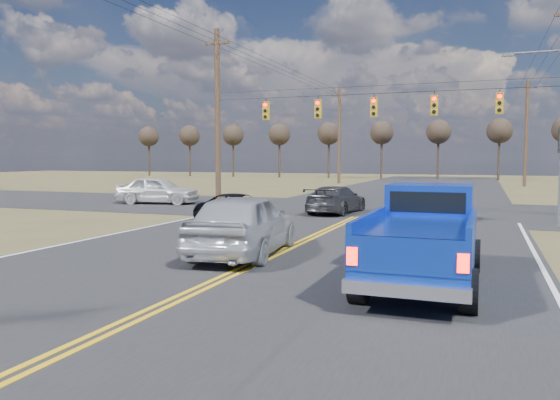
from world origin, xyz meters
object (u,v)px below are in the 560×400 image
(silver_suv, at_px, (244,224))
(white_car_queue, at_px, (440,204))
(dgrey_car_queue, at_px, (336,200))
(pickup_truck, at_px, (424,237))
(black_suv, at_px, (236,208))
(cross_car_west, at_px, (158,190))

(silver_suv, bearing_deg, white_car_queue, -118.21)
(white_car_queue, height_order, dgrey_car_queue, dgrey_car_queue)
(pickup_truck, distance_m, dgrey_car_queue, 14.98)
(black_suv, distance_m, cross_car_west, 10.46)
(silver_suv, bearing_deg, black_suv, -70.08)
(silver_suv, height_order, black_suv, silver_suv)
(cross_car_west, bearing_deg, dgrey_car_queue, -107.51)
(black_suv, xyz_separation_m, dgrey_car_queue, (3.03, 4.96, 0.06))
(pickup_truck, bearing_deg, cross_car_west, 137.25)
(pickup_truck, distance_m, white_car_queue, 13.04)
(pickup_truck, relative_size, silver_suv, 1.08)
(black_suv, bearing_deg, cross_car_west, -39.87)
(pickup_truck, distance_m, silver_suv, 5.38)
(pickup_truck, height_order, cross_car_west, pickup_truck)
(pickup_truck, height_order, black_suv, pickup_truck)
(silver_suv, distance_m, white_car_queue, 12.02)
(cross_car_west, bearing_deg, black_suv, -138.20)
(silver_suv, relative_size, dgrey_car_queue, 1.12)
(black_suv, distance_m, white_car_queue, 8.95)
(pickup_truck, relative_size, black_suv, 1.27)
(dgrey_car_queue, height_order, cross_car_west, cross_car_west)
(silver_suv, distance_m, dgrey_car_queue, 12.07)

